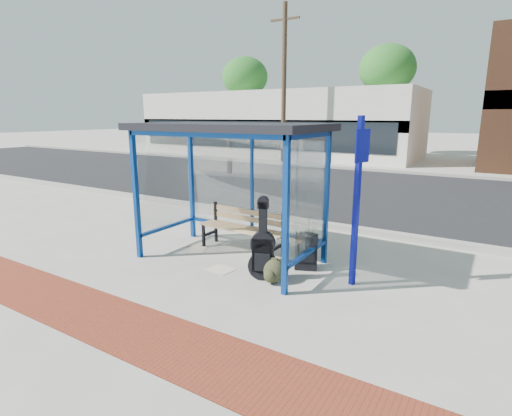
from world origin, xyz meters
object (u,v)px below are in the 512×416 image
Objects in this scene: backpack at (273,271)px; guitar_bag at (263,251)px; bench at (244,226)px; suitcase at (306,252)px.

guitar_bag is at bearing 170.85° from backpack.
bench reaches higher than backpack.
suitcase is 0.83m from backpack.
guitar_bag is 1.95× the size of suitcase.
bench is 1.45m from guitar_bag.
suitcase is (0.40, 0.76, -0.16)m from guitar_bag.
bench is 2.76× the size of suitcase.
bench is 1.46m from suitcase.
guitar_bag is at bearing -139.73° from suitcase.
guitar_bag reaches higher than bench.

